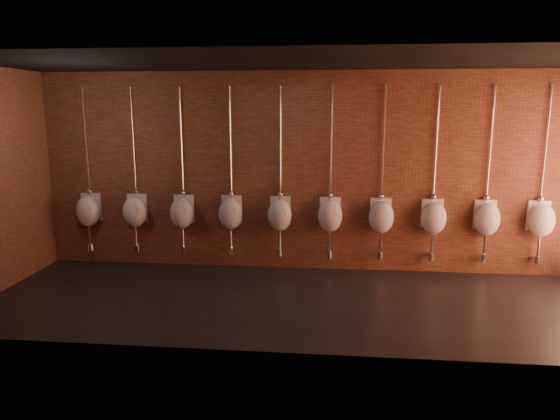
{
  "coord_description": "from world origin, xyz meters",
  "views": [
    {
      "loc": [
        0.47,
        -6.49,
        2.59
      ],
      "look_at": [
        -0.26,
        0.9,
        1.1
      ],
      "focal_mm": 32.0,
      "sensor_mm": 36.0,
      "label": 1
    }
  ],
  "objects": [
    {
      "name": "urinal_5",
      "position": [
        0.5,
        1.36,
        0.94
      ],
      "size": [
        0.4,
        0.35,
        2.72
      ],
      "color": "white",
      "rests_on": "ground"
    },
    {
      "name": "urinal_7",
      "position": [
        2.12,
        1.36,
        0.94
      ],
      "size": [
        0.4,
        0.35,
        2.72
      ],
      "color": "white",
      "rests_on": "ground"
    },
    {
      "name": "urinal_8",
      "position": [
        2.92,
        1.36,
        0.94
      ],
      "size": [
        0.4,
        0.35,
        2.72
      ],
      "color": "white",
      "rests_on": "ground"
    },
    {
      "name": "room_shell",
      "position": [
        0.0,
        0.0,
        2.01
      ],
      "size": [
        8.54,
        3.04,
        3.22
      ],
      "color": "black",
      "rests_on": "ground"
    },
    {
      "name": "urinal_3",
      "position": [
        -1.12,
        1.36,
        0.94
      ],
      "size": [
        0.4,
        0.35,
        2.72
      ],
      "color": "white",
      "rests_on": "ground"
    },
    {
      "name": "urinal_4",
      "position": [
        -0.31,
        1.36,
        0.94
      ],
      "size": [
        0.4,
        0.35,
        2.72
      ],
      "color": "white",
      "rests_on": "ground"
    },
    {
      "name": "urinal_1",
      "position": [
        -2.74,
        1.36,
        0.94
      ],
      "size": [
        0.4,
        0.35,
        2.72
      ],
      "color": "white",
      "rests_on": "ground"
    },
    {
      "name": "urinal_0",
      "position": [
        -3.55,
        1.36,
        0.94
      ],
      "size": [
        0.4,
        0.35,
        2.72
      ],
      "color": "white",
      "rests_on": "ground"
    },
    {
      "name": "urinal_2",
      "position": [
        -1.93,
        1.36,
        0.94
      ],
      "size": [
        0.4,
        0.35,
        2.72
      ],
      "color": "white",
      "rests_on": "ground"
    },
    {
      "name": "urinal_9",
      "position": [
        3.73,
        1.36,
        0.94
      ],
      "size": [
        0.4,
        0.35,
        2.72
      ],
      "color": "white",
      "rests_on": "ground"
    },
    {
      "name": "ground",
      "position": [
        0.0,
        0.0,
        0.0
      ],
      "size": [
        8.5,
        8.5,
        0.0
      ],
      "primitive_type": "plane",
      "color": "black",
      "rests_on": "ground"
    },
    {
      "name": "urinal_6",
      "position": [
        1.31,
        1.36,
        0.94
      ],
      "size": [
        0.4,
        0.35,
        2.72
      ],
      "color": "white",
      "rests_on": "ground"
    }
  ]
}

